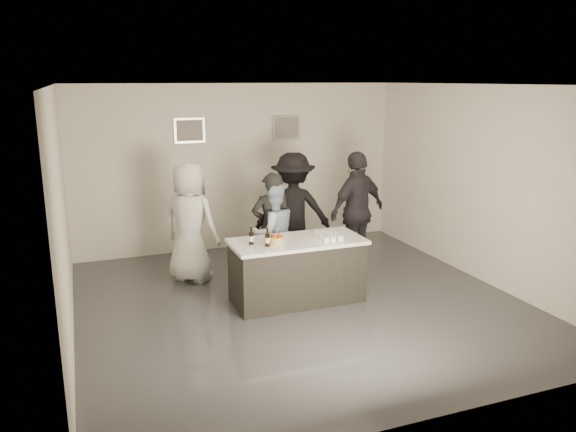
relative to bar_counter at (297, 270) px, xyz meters
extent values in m
plane|color=#3D3D42|center=(0.01, -0.11, -0.45)|extent=(6.00, 6.00, 0.00)
plane|color=white|center=(0.01, -0.11, 2.55)|extent=(6.00, 6.00, 0.00)
cube|color=silver|center=(0.01, 2.89, 1.05)|extent=(6.00, 0.04, 3.00)
cube|color=silver|center=(0.01, -3.11, 1.05)|extent=(6.00, 0.04, 3.00)
cube|color=silver|center=(-2.99, -0.11, 1.05)|extent=(0.04, 6.00, 3.00)
cube|color=silver|center=(3.01, -0.11, 1.05)|extent=(0.04, 6.00, 3.00)
cube|color=#B2B2B7|center=(-0.89, 2.86, 1.75)|extent=(0.54, 0.04, 0.44)
cube|color=#B2B2B7|center=(0.91, 2.86, 1.75)|extent=(0.54, 0.04, 0.44)
cube|color=white|center=(0.00, 0.00, 0.00)|extent=(1.86, 0.86, 0.90)
cylinder|color=yellow|center=(-0.33, -0.04, 0.49)|extent=(0.22, 0.22, 0.08)
cylinder|color=black|center=(-0.66, 0.00, 0.58)|extent=(0.07, 0.07, 0.26)
cylinder|color=black|center=(-0.49, -0.15, 0.58)|extent=(0.07, 0.07, 0.26)
cube|color=gold|center=(0.43, -0.10, 0.49)|extent=(0.30, 0.40, 0.08)
cube|color=pink|center=(-0.33, -0.32, 0.45)|extent=(0.24, 0.08, 0.01)
imported|color=black|center=(-0.06, 0.89, 0.41)|extent=(0.67, 0.48, 1.72)
imported|color=#A8C1DC|center=(-0.06, 0.85, 0.33)|extent=(0.82, 0.67, 1.56)
imported|color=silver|center=(-1.22, 1.38, 0.48)|extent=(1.07, 1.06, 1.86)
imported|color=#27242B|center=(1.44, 0.97, 0.53)|extent=(1.24, 0.82, 1.95)
imported|color=black|center=(0.49, 1.42, 0.51)|extent=(1.39, 1.03, 1.92)
camera|label=1|loc=(-2.78, -6.95, 2.63)|focal=35.00mm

